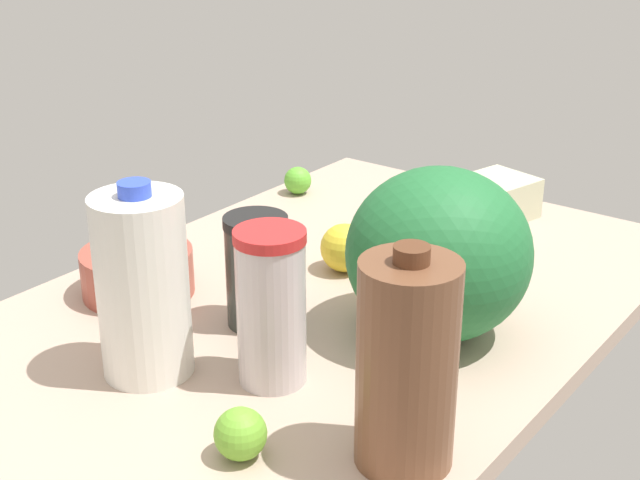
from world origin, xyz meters
TOP-DOWN VIEW (x-y plane):
  - countertop at (0.00, 0.00)cm, footprint 120.00×76.00cm
  - milk_jug at (28.43, -5.88)cm, footprint 11.46×11.46cm
  - egg_carton at (-37.73, 2.21)cm, footprint 34.11×18.78cm
  - mixing_bowl at (13.92, -23.78)cm, footprint 16.72×16.72cm
  - watermelon at (-2.44, 18.02)cm, footprint 25.02×25.02cm
  - tumbler_cup at (20.58, 8.14)cm, footprint 8.79×8.79cm
  - shaker_bottle at (10.27, -3.16)cm, footprint 8.89×8.89cm
  - chocolate_milk_jug at (24.57, 29.91)cm, footprint 10.71×10.71cm
  - lime_by_jug at (34.91, 15.61)cm, footprint 5.88×5.88cm
  - lemon_loose at (-11.45, -3.79)cm, footprint 7.74×7.74cm
  - lime_near_front at (-35.23, -32.12)cm, footprint 5.37×5.37cm

SIDE VIEW (x-z plane):
  - countertop at x=0.00cm, z-range 0.00..3.00cm
  - lime_near_front at x=-35.23cm, z-range 3.00..8.37cm
  - lime_by_jug at x=34.91cm, z-range 3.00..8.88cm
  - mixing_bowl at x=13.92cm, z-range 3.00..9.90cm
  - egg_carton at x=-37.73cm, z-range 3.00..10.36cm
  - lemon_loose at x=-11.45cm, z-range 3.00..10.74cm
  - shaker_bottle at x=10.27cm, z-range 3.04..19.03cm
  - tumbler_cup at x=20.58cm, z-range 3.04..23.20cm
  - watermelon at x=-2.44cm, z-range 3.00..26.49cm
  - chocolate_milk_jug at x=24.57cm, z-range 2.22..27.42cm
  - milk_jug at x=28.43cm, z-range 2.22..27.65cm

